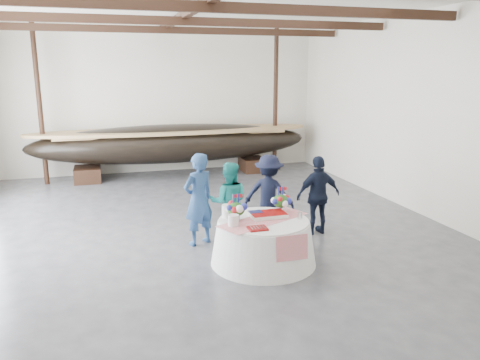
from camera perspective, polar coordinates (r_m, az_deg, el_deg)
name	(u,v)px	position (r m, az deg, el deg)	size (l,w,h in m)	color
floor	(203,229)	(9.81, -4.55, -5.96)	(10.00, 12.00, 0.01)	#3D3D42
wall_back	(162,101)	(15.21, -9.51, 9.49)	(10.00, 0.02, 4.50)	silver
wall_front	(360,202)	(3.73, 14.45, -2.57)	(10.00, 0.02, 4.50)	silver
wall_right	(417,114)	(11.42, 20.80, 7.55)	(0.02, 12.00, 4.50)	silver
pavilion_structure	(190,31)	(10.13, -6.06, 17.63)	(9.80, 11.76, 4.50)	black
longboat_display	(174,143)	(14.48, -8.11, 4.46)	(8.55, 1.71, 1.60)	black
banquet_table	(263,241)	(8.03, 2.86, -7.50)	(1.79, 1.79, 0.77)	white
tabletop_items	(258,209)	(7.98, 2.17, -3.55)	(1.73, 1.20, 0.40)	red
guest_woman_blue	(198,199)	(8.74, -5.08, -2.37)	(0.64, 0.42, 1.75)	navy
guest_woman_teal	(229,202)	(8.92, -1.37, -2.69)	(0.75, 0.58, 1.54)	teal
guest_man_left	(269,194)	(9.46, 3.53, -1.66)	(1.02, 0.59, 1.58)	black
guest_man_right	(318,195)	(9.44, 9.52, -1.85)	(0.93, 0.39, 1.59)	black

